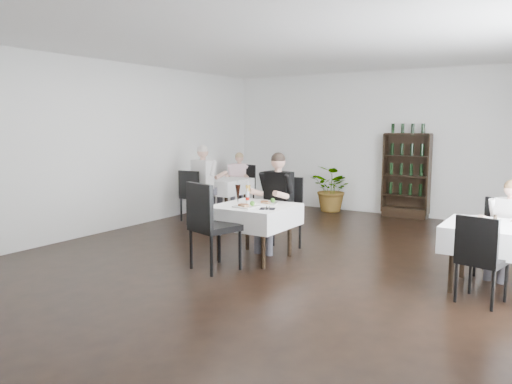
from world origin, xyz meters
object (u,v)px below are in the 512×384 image
main_table (255,215)px  potted_tree (333,189)px  wine_shelf (406,176)px  diner_main (275,194)px

main_table → potted_tree: 4.20m
potted_tree → wine_shelf: bearing=6.2°
potted_tree → diner_main: (0.64, -3.60, 0.36)m
wine_shelf → diner_main: (-0.89, -3.77, 0.01)m
wine_shelf → diner_main: size_ratio=1.18×
potted_tree → diner_main: 3.68m
main_table → potted_tree: size_ratio=1.02×
main_table → potted_tree: potted_tree is taller
diner_main → main_table: bearing=-91.6°
potted_tree → diner_main: size_ratio=0.68×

